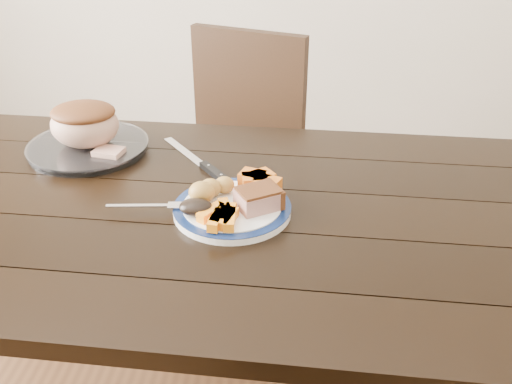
# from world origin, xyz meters

# --- Properties ---
(dining_table) EXTENTS (1.63, 0.95, 0.75)m
(dining_table) POSITION_xyz_m (0.00, 0.00, 0.66)
(dining_table) COLOR black
(dining_table) RESTS_ON ground
(chair_far) EXTENTS (0.53, 0.54, 0.93)m
(chair_far) POSITION_xyz_m (-0.06, 0.73, 0.52)
(chair_far) COLOR black
(chair_far) RESTS_ON ground
(dinner_plate) EXTENTS (0.26, 0.26, 0.02)m
(dinner_plate) POSITION_xyz_m (0.03, -0.03, 0.76)
(dinner_plate) COLOR white
(dinner_plate) RESTS_ON dining_table
(plate_rim) EXTENTS (0.26, 0.26, 0.02)m
(plate_rim) POSITION_xyz_m (0.03, -0.03, 0.77)
(plate_rim) COLOR #0E1E48
(plate_rim) RESTS_ON dinner_plate
(serving_platter) EXTENTS (0.31, 0.31, 0.02)m
(serving_platter) POSITION_xyz_m (-0.39, 0.25, 0.76)
(serving_platter) COLOR white
(serving_platter) RESTS_ON dining_table
(pork_slice) EXTENTS (0.11, 0.10, 0.04)m
(pork_slice) POSITION_xyz_m (0.09, -0.03, 0.79)
(pork_slice) COLOR tan
(pork_slice) RESTS_ON dinner_plate
(roasted_potatoes) EXTENTS (0.09, 0.09, 0.05)m
(roasted_potatoes) POSITION_xyz_m (-0.02, -0.00, 0.79)
(roasted_potatoes) COLOR gold
(roasted_potatoes) RESTS_ON dinner_plate
(carrot_batons) EXTENTS (0.09, 0.11, 0.02)m
(carrot_batons) POSITION_xyz_m (0.02, -0.09, 0.78)
(carrot_batons) COLOR orange
(carrot_batons) RESTS_ON dinner_plate
(pumpkin_wedges) EXTENTS (0.10, 0.09, 0.04)m
(pumpkin_wedges) POSITION_xyz_m (0.08, 0.04, 0.79)
(pumpkin_wedges) COLOR orange
(pumpkin_wedges) RESTS_ON dinner_plate
(dark_mushroom) EXTENTS (0.07, 0.05, 0.03)m
(dark_mushroom) POSITION_xyz_m (-0.04, -0.07, 0.79)
(dark_mushroom) COLOR black
(dark_mushroom) RESTS_ON dinner_plate
(fork) EXTENTS (0.18, 0.04, 0.00)m
(fork) POSITION_xyz_m (-0.14, -0.05, 0.77)
(fork) COLOR silver
(fork) RESTS_ON dinner_plate
(roast_joint) EXTENTS (0.18, 0.15, 0.12)m
(roast_joint) POSITION_xyz_m (-0.39, 0.25, 0.82)
(roast_joint) COLOR tan
(roast_joint) RESTS_ON serving_platter
(cut_slice) EXTENTS (0.08, 0.07, 0.02)m
(cut_slice) POSITION_xyz_m (-0.31, 0.19, 0.78)
(cut_slice) COLOR tan
(cut_slice) RESTS_ON serving_platter
(carving_knife) EXTENTS (0.22, 0.26, 0.01)m
(carving_knife) POSITION_xyz_m (-0.06, 0.17, 0.76)
(carving_knife) COLOR silver
(carving_knife) RESTS_ON dining_table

